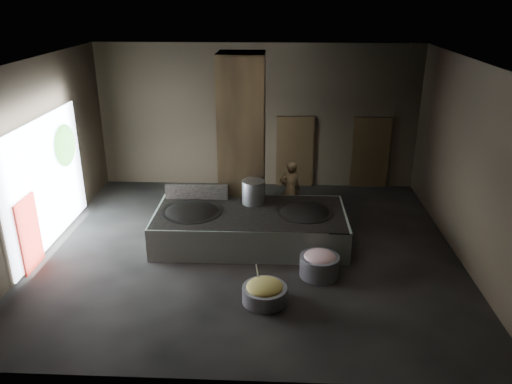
{
  "coord_description": "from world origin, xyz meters",
  "views": [
    {
      "loc": [
        0.67,
        -10.88,
        5.88
      ],
      "look_at": [
        0.13,
        0.66,
        1.25
      ],
      "focal_mm": 35.0,
      "sensor_mm": 36.0,
      "label": 1
    }
  ],
  "objects_px": {
    "hearth_platform": "(250,227)",
    "meat_basin": "(319,266)",
    "wok_right": "(304,215)",
    "stock_pot": "(253,192)",
    "wok_left": "(192,214)",
    "cook": "(290,189)",
    "veg_basin": "(265,294)"
  },
  "relations": [
    {
      "from": "cook",
      "to": "meat_basin",
      "type": "bearing_deg",
      "value": 87.79
    },
    {
      "from": "hearth_platform",
      "to": "wok_left",
      "type": "bearing_deg",
      "value": -178.67
    },
    {
      "from": "wok_left",
      "to": "stock_pot",
      "type": "bearing_deg",
      "value": 21.8
    },
    {
      "from": "hearth_platform",
      "to": "meat_basin",
      "type": "bearing_deg",
      "value": -44.36
    },
    {
      "from": "veg_basin",
      "to": "hearth_platform",
      "type": "bearing_deg",
      "value": 99.62
    },
    {
      "from": "wok_left",
      "to": "stock_pot",
      "type": "distance_m",
      "value": 1.66
    },
    {
      "from": "hearth_platform",
      "to": "wok_left",
      "type": "height_order",
      "value": "wok_left"
    },
    {
      "from": "wok_right",
      "to": "meat_basin",
      "type": "relative_size",
      "value": 1.59
    },
    {
      "from": "meat_basin",
      "to": "wok_right",
      "type": "bearing_deg",
      "value": 99.8
    },
    {
      "from": "hearth_platform",
      "to": "cook",
      "type": "distance_m",
      "value": 1.92
    },
    {
      "from": "wok_left",
      "to": "stock_pot",
      "type": "relative_size",
      "value": 2.42
    },
    {
      "from": "hearth_platform",
      "to": "wok_right",
      "type": "xyz_separation_m",
      "value": [
        1.35,
        0.05,
        0.34
      ]
    },
    {
      "from": "hearth_platform",
      "to": "cook",
      "type": "bearing_deg",
      "value": 56.66
    },
    {
      "from": "stock_pot",
      "to": "veg_basin",
      "type": "relative_size",
      "value": 0.67
    },
    {
      "from": "wok_left",
      "to": "wok_right",
      "type": "bearing_deg",
      "value": 2.05
    },
    {
      "from": "hearth_platform",
      "to": "stock_pot",
      "type": "bearing_deg",
      "value": 84.16
    },
    {
      "from": "wok_left",
      "to": "veg_basin",
      "type": "height_order",
      "value": "wok_left"
    },
    {
      "from": "hearth_platform",
      "to": "wok_right",
      "type": "distance_m",
      "value": 1.39
    },
    {
      "from": "hearth_platform",
      "to": "cook",
      "type": "relative_size",
      "value": 2.89
    },
    {
      "from": "stock_pot",
      "to": "veg_basin",
      "type": "height_order",
      "value": "stock_pot"
    },
    {
      "from": "wok_left",
      "to": "meat_basin",
      "type": "height_order",
      "value": "wok_left"
    },
    {
      "from": "hearth_platform",
      "to": "stock_pot",
      "type": "relative_size",
      "value": 7.67
    },
    {
      "from": "stock_pot",
      "to": "wok_right",
      "type": "bearing_deg",
      "value": -21.04
    },
    {
      "from": "veg_basin",
      "to": "meat_basin",
      "type": "height_order",
      "value": "meat_basin"
    },
    {
      "from": "stock_pot",
      "to": "cook",
      "type": "distance_m",
      "value": 1.44
    },
    {
      "from": "hearth_platform",
      "to": "meat_basin",
      "type": "height_order",
      "value": "hearth_platform"
    },
    {
      "from": "stock_pot",
      "to": "cook",
      "type": "relative_size",
      "value": 0.38
    },
    {
      "from": "stock_pot",
      "to": "meat_basin",
      "type": "bearing_deg",
      "value": -53.17
    },
    {
      "from": "veg_basin",
      "to": "meat_basin",
      "type": "distance_m",
      "value": 1.6
    },
    {
      "from": "wok_left",
      "to": "cook",
      "type": "xyz_separation_m",
      "value": [
        2.46,
        1.63,
        0.07
      ]
    },
    {
      "from": "hearth_platform",
      "to": "veg_basin",
      "type": "height_order",
      "value": "hearth_platform"
    },
    {
      "from": "veg_basin",
      "to": "wok_right",
      "type": "bearing_deg",
      "value": 71.34
    }
  ]
}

